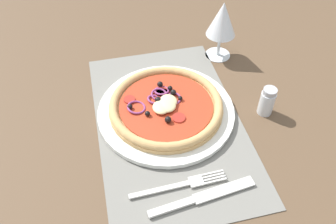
{
  "coord_description": "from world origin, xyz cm",
  "views": [
    {
      "loc": [
        47.0,
        -11.2,
        54.83
      ],
      "look_at": [
        -0.79,
        0.0,
        2.48
      ],
      "focal_mm": 36.75,
      "sensor_mm": 36.0,
      "label": 1
    }
  ],
  "objects": [
    {
      "name": "ground_plane",
      "position": [
        0.0,
        0.0,
        -1.2
      ],
      "size": [
        190.0,
        140.0,
        2.4
      ],
      "primitive_type": "cube",
      "color": "brown"
    },
    {
      "name": "plate",
      "position": [
        -2.62,
        0.41,
        0.94
      ],
      "size": [
        29.36,
        29.36,
        1.08
      ],
      "primitive_type": "cylinder",
      "color": "silver",
      "rests_on": "placemat"
    },
    {
      "name": "pizza",
      "position": [
        -2.65,
        0.34,
        2.58
      ],
      "size": [
        24.32,
        24.32,
        2.66
      ],
      "color": "tan",
      "rests_on": "plate"
    },
    {
      "name": "wine_glass",
      "position": [
        -19.84,
        17.69,
        10.05
      ],
      "size": [
        7.2,
        7.2,
        14.9
      ],
      "color": "silver",
      "rests_on": "ground_plane"
    },
    {
      "name": "placemat",
      "position": [
        0.0,
        0.0,
        0.2
      ],
      "size": [
        48.67,
        30.05,
        0.4
      ],
      "primitive_type": "cube",
      "color": "slate",
      "rests_on": "ground_plane"
    },
    {
      "name": "knife",
      "position": [
        18.85,
        1.8,
        0.65
      ],
      "size": [
        3.93,
        20.06,
        0.62
      ],
      "rotation": [
        0.0,
        0.0,
        1.69
      ],
      "color": "silver",
      "rests_on": "placemat"
    },
    {
      "name": "pepper_shaker",
      "position": [
        1.7,
        21.02,
        3.25
      ],
      "size": [
        3.2,
        3.2,
        6.7
      ],
      "color": "silver",
      "rests_on": "ground_plane"
    },
    {
      "name": "fork",
      "position": [
        15.59,
        -0.94,
        0.62
      ],
      "size": [
        2.36,
        18.04,
        0.44
      ],
      "rotation": [
        0.0,
        0.0,
        1.6
      ],
      "color": "silver",
      "rests_on": "placemat"
    }
  ]
}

